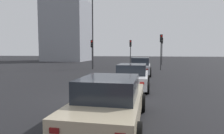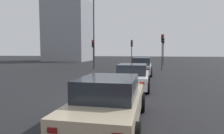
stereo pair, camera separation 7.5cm
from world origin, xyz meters
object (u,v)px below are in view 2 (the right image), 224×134
(traffic_light_near_left, at_px, (163,46))
(traffic_light_near_right, at_px, (132,48))
(street_lamp_kerbside, at_px, (94,28))
(car_silver_left_lead, at_px, (141,67))
(traffic_light_far_left, at_px, (93,48))
(car_beige_left_third, at_px, (109,101))
(traffic_light_far_right, at_px, (162,45))
(car_white_left_second, at_px, (133,77))

(traffic_light_near_left, xyz_separation_m, traffic_light_near_right, (-5.16, 4.62, -0.42))
(street_lamp_kerbside, bearing_deg, car_silver_left_lead, -133.35)
(traffic_light_near_right, bearing_deg, traffic_light_far_left, -49.83)
(car_silver_left_lead, distance_m, car_beige_left_third, 12.66)
(traffic_light_far_right, bearing_deg, traffic_light_far_left, -95.93)
(car_beige_left_third, relative_size, traffic_light_far_right, 1.12)
(traffic_light_near_right, xyz_separation_m, street_lamp_kerbside, (-3.12, 4.54, 2.41))
(car_beige_left_third, relative_size, traffic_light_near_left, 1.07)
(car_silver_left_lead, height_order, car_beige_left_third, car_silver_left_lead)
(traffic_light_near_right, xyz_separation_m, traffic_light_far_left, (-4.01, 4.40, -0.12))
(street_lamp_kerbside, bearing_deg, car_beige_left_third, -162.56)
(traffic_light_far_right, height_order, street_lamp_kerbside, street_lamp_kerbside)
(car_silver_left_lead, height_order, traffic_light_near_left, traffic_light_near_left)
(traffic_light_near_right, relative_size, traffic_light_far_left, 1.05)
(traffic_light_near_right, relative_size, traffic_light_far_right, 0.91)
(car_silver_left_lead, bearing_deg, traffic_light_far_left, 51.39)
(traffic_light_far_right, bearing_deg, traffic_light_near_left, 168.17)
(car_beige_left_third, bearing_deg, street_lamp_kerbside, 18.09)
(car_white_left_second, xyz_separation_m, street_lamp_kerbside, (12.65, 6.03, 4.42))
(car_white_left_second, bearing_deg, traffic_light_far_right, -11.05)
(traffic_light_near_left, xyz_separation_m, traffic_light_far_left, (-9.17, 9.02, -0.53))
(car_beige_left_third, bearing_deg, traffic_light_far_right, -7.65)
(car_white_left_second, height_order, street_lamp_kerbside, street_lamp_kerbside)
(traffic_light_near_left, xyz_separation_m, street_lamp_kerbside, (-8.28, 9.17, 1.99))
(car_silver_left_lead, xyz_separation_m, traffic_light_far_left, (5.03, 6.13, 1.83))
(car_beige_left_third, xyz_separation_m, traffic_light_far_left, (17.68, 5.69, 1.89))
(car_white_left_second, bearing_deg, traffic_light_near_left, -8.14)
(car_silver_left_lead, bearing_deg, traffic_light_near_right, 11.60)
(car_beige_left_third, height_order, traffic_light_far_right, traffic_light_far_right)
(street_lamp_kerbside, bearing_deg, traffic_light_far_right, -94.80)
(traffic_light_near_left, distance_m, street_lamp_kerbside, 12.51)
(car_white_left_second, bearing_deg, car_beige_left_third, 178.51)
(traffic_light_far_right, bearing_deg, traffic_light_near_right, -141.68)
(car_beige_left_third, height_order, street_lamp_kerbside, street_lamp_kerbside)
(car_silver_left_lead, bearing_deg, traffic_light_far_right, -21.81)
(car_white_left_second, distance_m, traffic_light_near_right, 15.97)
(car_white_left_second, relative_size, street_lamp_kerbside, 0.50)
(street_lamp_kerbside, bearing_deg, traffic_light_near_left, -47.92)
(car_silver_left_lead, distance_m, traffic_light_near_left, 14.68)
(traffic_light_near_right, bearing_deg, street_lamp_kerbside, -57.80)
(traffic_light_near_left, bearing_deg, traffic_light_far_left, -37.09)
(traffic_light_far_right, xyz_separation_m, street_lamp_kerbside, (0.71, 8.44, 2.14))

